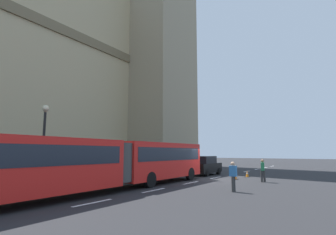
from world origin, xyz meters
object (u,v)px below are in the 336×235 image
(articulated_bus, at_px, (113,160))
(pedestrian_by_kerb, at_px, (263,170))
(traffic_cone_middle, at_px, (247,174))
(sedan_lead, at_px, (205,166))
(street_lamp, at_px, (44,139))
(pedestrian_near_cones, at_px, (233,175))
(traffic_cone_west, at_px, (235,176))

(articulated_bus, xyz_separation_m, pedestrian_by_kerb, (9.34, -6.35, -0.83))
(articulated_bus, bearing_deg, traffic_cone_middle, -17.82)
(sedan_lead, bearing_deg, street_lamp, 162.20)
(traffic_cone_middle, distance_m, pedestrian_near_cones, 9.69)
(traffic_cone_middle, height_order, street_lamp, street_lamp)
(sedan_lead, relative_size, pedestrian_by_kerb, 2.60)
(pedestrian_near_cones, bearing_deg, articulated_bus, 118.78)
(articulated_bus, bearing_deg, street_lamp, 110.52)
(street_lamp, distance_m, pedestrian_near_cones, 11.98)
(sedan_lead, relative_size, traffic_cone_west, 7.59)
(street_lamp, height_order, pedestrian_by_kerb, street_lamp)
(street_lamp, relative_size, pedestrian_by_kerb, 3.12)
(articulated_bus, bearing_deg, pedestrian_by_kerb, -34.22)
(traffic_cone_west, xyz_separation_m, street_lamp, (-11.82, 8.44, 2.77))
(pedestrian_near_cones, bearing_deg, traffic_cone_middle, 12.05)
(pedestrian_near_cones, bearing_deg, street_lamp, 115.42)
(traffic_cone_west, height_order, street_lamp, street_lamp)
(pedestrian_near_cones, distance_m, pedestrian_by_kerb, 5.97)
(sedan_lead, xyz_separation_m, pedestrian_by_kerb, (-3.21, -6.29, -0.00))
(traffic_cone_middle, bearing_deg, articulated_bus, 162.18)
(articulated_bus, bearing_deg, pedestrian_near_cones, -61.22)
(traffic_cone_west, bearing_deg, pedestrian_near_cones, -161.95)
(articulated_bus, relative_size, pedestrian_near_cones, 10.74)
(sedan_lead, bearing_deg, pedestrian_near_cones, -146.51)
(sedan_lead, bearing_deg, traffic_cone_middle, -86.18)
(articulated_bus, height_order, street_lamp, street_lamp)
(pedestrian_near_cones, height_order, pedestrian_by_kerb, same)
(sedan_lead, bearing_deg, articulated_bus, 179.70)
(sedan_lead, distance_m, street_lamp, 15.11)
(pedestrian_by_kerb, bearing_deg, pedestrian_near_cones, 177.94)
(articulated_bus, distance_m, sedan_lead, 12.58)
(street_lamp, bearing_deg, pedestrian_by_kerb, -44.56)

